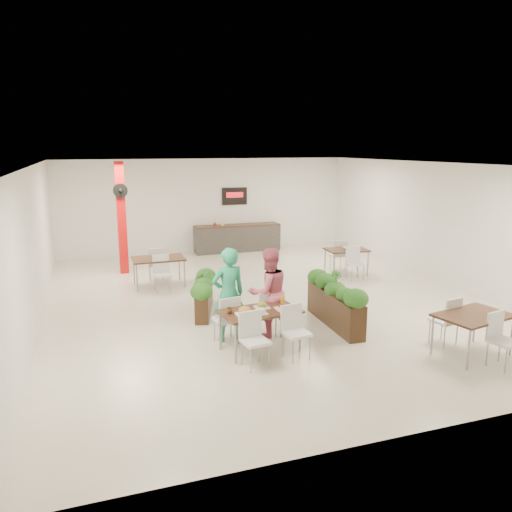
# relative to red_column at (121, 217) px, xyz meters

# --- Properties ---
(ground) EXTENTS (12.00, 12.00, 0.00)m
(ground) POSITION_rel_red_column_xyz_m (3.00, -3.79, -1.64)
(ground) COLOR beige
(ground) RESTS_ON ground
(room_shell) EXTENTS (10.10, 12.10, 3.22)m
(room_shell) POSITION_rel_red_column_xyz_m (3.00, -3.79, 0.36)
(room_shell) COLOR white
(room_shell) RESTS_ON ground
(red_column) EXTENTS (0.40, 0.41, 3.20)m
(red_column) POSITION_rel_red_column_xyz_m (0.00, 0.00, 0.00)
(red_column) COLOR red
(red_column) RESTS_ON ground
(service_counter) EXTENTS (3.00, 0.64, 2.20)m
(service_counter) POSITION_rel_red_column_xyz_m (4.00, 1.86, -1.15)
(service_counter) COLOR #33312D
(service_counter) RESTS_ON ground
(main_table) EXTENTS (1.50, 1.78, 0.92)m
(main_table) POSITION_rel_red_column_xyz_m (1.87, -6.60, -1.01)
(main_table) COLOR black
(main_table) RESTS_ON ground
(diner_man) EXTENTS (0.71, 0.52, 1.80)m
(diner_man) POSITION_rel_red_column_xyz_m (1.48, -5.95, -0.74)
(diner_man) COLOR #22966C
(diner_man) RESTS_ON ground
(diner_woman) EXTENTS (0.93, 0.77, 1.74)m
(diner_woman) POSITION_rel_red_column_xyz_m (2.28, -5.95, -0.77)
(diner_woman) COLOR #D9607B
(diner_woman) RESTS_ON ground
(planter_left) EXTENTS (0.81, 1.74, 0.94)m
(planter_left) POSITION_rel_red_column_xyz_m (1.41, -4.21, -1.15)
(planter_left) COLOR black
(planter_left) RESTS_ON ground
(planter_right) EXTENTS (0.47, 2.17, 1.14)m
(planter_right) POSITION_rel_red_column_xyz_m (3.76, -5.87, -1.12)
(planter_right) COLOR black
(planter_right) RESTS_ON ground
(side_table_a) EXTENTS (1.34, 1.62, 0.92)m
(side_table_a) POSITION_rel_red_column_xyz_m (0.77, -1.71, -1.00)
(side_table_a) COLOR black
(side_table_a) RESTS_ON ground
(side_table_b) EXTENTS (1.21, 1.65, 0.92)m
(side_table_b) POSITION_rel_red_column_xyz_m (6.00, -2.29, -1.02)
(side_table_b) COLOR black
(side_table_b) RESTS_ON ground
(side_table_c) EXTENTS (1.44, 1.67, 0.92)m
(side_table_c) POSITION_rel_red_column_xyz_m (5.34, -8.00, -1.01)
(side_table_c) COLOR black
(side_table_c) RESTS_ON ground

